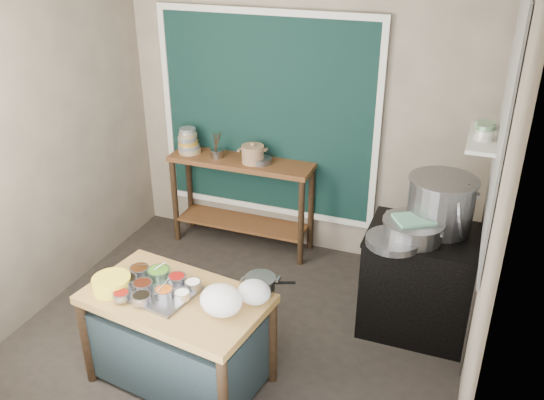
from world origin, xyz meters
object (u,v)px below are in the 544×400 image
at_px(ceramic_crock, 253,155).
at_px(stock_pot, 441,204).
at_px(stove_block, 422,283).
at_px(saucepan, 260,285).
at_px(utensil_cup, 217,153).
at_px(back_counter, 242,203).
at_px(prep_table, 179,339).
at_px(steamer, 413,229).
at_px(condiment_tray, 155,290).
at_px(yellow_basin, 112,284).

xyz_separation_m(ceramic_crock, stock_pot, (1.81, -0.57, 0.06)).
bearing_deg(stove_block, saucepan, -134.99).
bearing_deg(utensil_cup, back_counter, 5.38).
bearing_deg(prep_table, stock_pot, 49.18).
height_order(utensil_cup, steamer, steamer).
distance_m(stock_pot, steamer, 0.32).
height_order(saucepan, utensil_cup, utensil_cup).
xyz_separation_m(back_counter, ceramic_crock, (0.14, -0.03, 0.55)).
height_order(prep_table, ceramic_crock, ceramic_crock).
bearing_deg(prep_table, stove_block, 47.37).
relative_size(condiment_tray, yellow_basin, 2.10).
bearing_deg(saucepan, stock_pot, 24.84).
distance_m(stove_block, saucepan, 1.47).
xyz_separation_m(stove_block, saucepan, (-1.00, -1.00, 0.39)).
bearing_deg(steamer, yellow_basin, -146.46).
height_order(back_counter, ceramic_crock, ceramic_crock).
relative_size(back_counter, yellow_basin, 5.47).
distance_m(condiment_tray, yellow_basin, 0.30).
distance_m(yellow_basin, steamer, 2.24).
distance_m(ceramic_crock, steamer, 1.84).
bearing_deg(steamer, prep_table, -141.23).
height_order(prep_table, stock_pot, stock_pot).
relative_size(prep_table, condiment_tray, 2.25).
distance_m(stove_block, stock_pot, 0.68).
distance_m(prep_table, ceramic_crock, 2.07).
bearing_deg(condiment_tray, back_counter, 96.15).
height_order(stove_block, stock_pot, stock_pot).
distance_m(stove_block, yellow_basin, 2.42).
xyz_separation_m(back_counter, yellow_basin, (-0.07, -2.08, 0.33)).
distance_m(yellow_basin, stock_pot, 2.52).
height_order(prep_table, saucepan, saucepan).
bearing_deg(back_counter, utensil_cup, -174.62).
height_order(prep_table, yellow_basin, yellow_basin).
distance_m(prep_table, condiment_tray, 0.42).
distance_m(ceramic_crock, stock_pot, 1.90).
bearing_deg(saucepan, condiment_tray, 178.44).
bearing_deg(stock_pot, yellow_basin, -143.91).
distance_m(prep_table, yellow_basin, 0.62).
bearing_deg(prep_table, saucepan, 33.46).
bearing_deg(stove_block, condiment_tray, -143.24).
xyz_separation_m(ceramic_crock, steamer, (1.65, -0.81, -0.07)).
bearing_deg(condiment_tray, ceramic_crock, 92.15).
distance_m(back_counter, stock_pot, 2.13).
distance_m(back_counter, yellow_basin, 2.10).
distance_m(prep_table, stock_pot, 2.22).
distance_m(prep_table, steamer, 1.91).
height_order(prep_table, steamer, steamer).
xyz_separation_m(condiment_tray, steamer, (1.57, 1.15, 0.19)).
relative_size(saucepan, steamer, 0.46).
height_order(back_counter, utensil_cup, utensil_cup).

